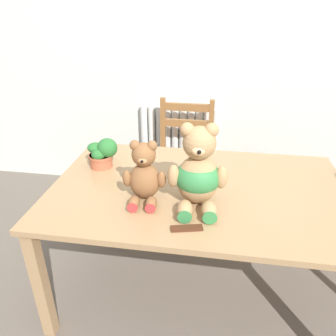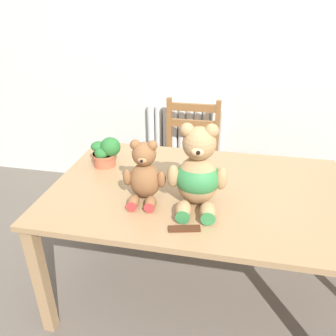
{
  "view_description": "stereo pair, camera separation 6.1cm",
  "coord_description": "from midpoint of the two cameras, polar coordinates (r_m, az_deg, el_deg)",
  "views": [
    {
      "loc": [
        0.07,
        -1.01,
        1.6
      ],
      "look_at": [
        -0.14,
        0.36,
        0.88
      ],
      "focal_mm": 35.0,
      "sensor_mm": 36.0,
      "label": 1
    },
    {
      "loc": [
        0.13,
        -1.0,
        1.6
      ],
      "look_at": [
        -0.14,
        0.36,
        0.88
      ],
      "focal_mm": 35.0,
      "sensor_mm": 36.0,
      "label": 2
    }
  ],
  "objects": [
    {
      "name": "wall_back",
      "position": [
        2.76,
        9.93,
        20.7
      ],
      "size": [
        8.0,
        0.04,
        2.6
      ],
      "primitive_type": "cube",
      "color": "silver",
      "rests_on": "ground_plane"
    },
    {
      "name": "radiator",
      "position": [
        2.97,
        3.55,
        2.55
      ],
      "size": [
        0.69,
        0.1,
        0.79
      ],
      "color": "silver",
      "rests_on": "ground_plane"
    },
    {
      "name": "dining_table",
      "position": [
        1.79,
        6.42,
        -5.56
      ],
      "size": [
        1.56,
        1.0,
        0.71
      ],
      "color": "#9E7A51",
      "rests_on": "ground_plane"
    },
    {
      "name": "wooden_chair_behind",
      "position": [
        2.65,
        4.42,
        1.61
      ],
      "size": [
        0.43,
        0.43,
        0.91
      ],
      "rotation": [
        0.0,
        0.0,
        3.14
      ],
      "color": "brown",
      "rests_on": "ground_plane"
    },
    {
      "name": "teddy_bear_left",
      "position": [
        1.59,
        -3.04,
        -1.15
      ],
      "size": [
        0.22,
        0.22,
        0.31
      ],
      "rotation": [
        0.0,
        0.0,
        3.23
      ],
      "color": "brown",
      "rests_on": "dining_table"
    },
    {
      "name": "teddy_bear_right",
      "position": [
        1.54,
        6.24,
        -1.03
      ],
      "size": [
        0.29,
        0.3,
        0.41
      ],
      "rotation": [
        0.0,
        0.0,
        3.24
      ],
      "color": "tan",
      "rests_on": "dining_table"
    },
    {
      "name": "potted_plant",
      "position": [
        1.97,
        -9.96,
        2.84
      ],
      "size": [
        0.18,
        0.14,
        0.18
      ],
      "color": "#B25B3D",
      "rests_on": "dining_table"
    },
    {
      "name": "chocolate_bar",
      "position": [
        1.44,
        4.1,
        -10.51
      ],
      "size": [
        0.14,
        0.07,
        0.01
      ],
      "primitive_type": "cube",
      "rotation": [
        0.0,
        0.0,
        0.24
      ],
      "color": "#472314",
      "rests_on": "dining_table"
    }
  ]
}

